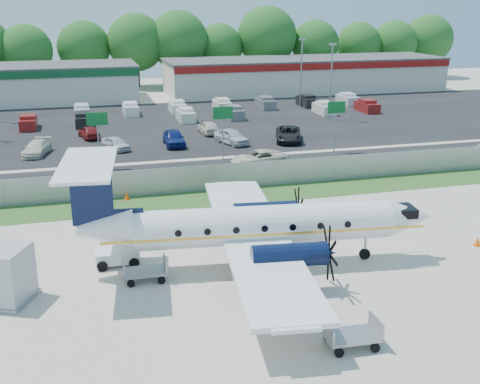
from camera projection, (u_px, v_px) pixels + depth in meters
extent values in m
plane|color=beige|center=(268.00, 263.00, 33.24)|extent=(170.00, 170.00, 0.00)
cube|color=#2D561E|center=(219.00, 198.00, 44.27)|extent=(170.00, 4.00, 0.02)
cube|color=black|center=(200.00, 173.00, 50.70)|extent=(170.00, 8.00, 0.02)
cube|color=black|center=(163.00, 125.00, 70.00)|extent=(170.00, 32.00, 0.02)
cube|color=gray|center=(212.00, 178.00, 45.80)|extent=(120.00, 0.02, 1.90)
cube|color=gray|center=(212.00, 165.00, 45.51)|extent=(120.00, 0.06, 0.06)
cube|color=gray|center=(213.00, 189.00, 46.09)|extent=(120.00, 0.06, 0.06)
cube|color=silver|center=(305.00, 75.00, 95.98)|extent=(44.00, 12.00, 5.00)
cube|color=#474749|center=(305.00, 59.00, 95.19)|extent=(44.40, 12.40, 0.24)
cube|color=maroon|center=(320.00, 66.00, 89.77)|extent=(44.00, 0.20, 1.00)
cylinder|color=gray|center=(98.00, 139.00, 51.62)|extent=(0.14, 0.14, 5.00)
cube|color=#0C5923|center=(97.00, 119.00, 50.93)|extent=(1.80, 0.08, 1.10)
cylinder|color=gray|center=(223.00, 132.00, 54.37)|extent=(0.14, 0.14, 5.00)
cube|color=#0C5923|center=(223.00, 113.00, 53.69)|extent=(1.80, 0.08, 1.10)
cylinder|color=gray|center=(335.00, 126.00, 57.13)|extent=(0.14, 0.14, 5.00)
cube|color=#0C5923|center=(337.00, 107.00, 56.44)|extent=(1.80, 0.08, 1.10)
cylinder|color=gray|center=(331.00, 83.00, 71.81)|extent=(0.18, 0.18, 9.00)
cube|color=gray|center=(333.00, 44.00, 70.44)|extent=(0.90, 0.35, 0.18)
cylinder|color=gray|center=(301.00, 73.00, 81.00)|extent=(0.18, 0.18, 9.00)
cube|color=gray|center=(302.00, 39.00, 79.64)|extent=(0.90, 0.35, 0.18)
cylinder|color=white|center=(264.00, 225.00, 32.27)|extent=(13.99, 3.75, 2.10)
cone|color=white|center=(408.00, 217.00, 33.40)|extent=(2.67, 2.38, 2.10)
cone|color=white|center=(105.00, 229.00, 31.06)|extent=(3.11, 2.44, 2.10)
cube|color=black|center=(405.00, 211.00, 33.25)|extent=(1.16, 1.55, 0.50)
cube|color=white|center=(254.00, 236.00, 32.38)|extent=(5.86, 19.77, 0.24)
cylinder|color=black|center=(289.00, 255.00, 29.47)|extent=(3.88, 1.66, 1.22)
cylinder|color=black|center=(265.00, 212.00, 35.53)|extent=(3.88, 1.66, 1.22)
cube|color=black|center=(92.00, 195.00, 30.41)|extent=(2.11, 0.45, 3.21)
cube|color=white|center=(87.00, 164.00, 29.90)|extent=(3.46, 7.14, 0.16)
cylinder|color=gray|center=(365.00, 247.00, 33.57)|extent=(0.13, 0.13, 1.44)
cylinder|color=black|center=(365.00, 254.00, 33.70)|extent=(0.64, 0.27, 0.62)
cylinder|color=black|center=(265.00, 286.00, 29.79)|extent=(0.76, 0.53, 0.71)
cylinder|color=black|center=(245.00, 238.00, 35.84)|extent=(0.76, 0.53, 0.71)
cube|color=white|center=(117.00, 255.00, 33.01)|extent=(2.35, 1.41, 0.66)
cube|color=white|center=(125.00, 246.00, 32.97)|extent=(1.04, 1.22, 0.47)
cube|color=black|center=(133.00, 245.00, 33.07)|extent=(0.17, 1.03, 0.38)
cylinder|color=black|center=(102.00, 266.00, 32.19)|extent=(0.56, 0.21, 0.56)
cylinder|color=black|center=(101.00, 256.00, 33.54)|extent=(0.56, 0.21, 0.56)
cylinder|color=black|center=(134.00, 263.00, 32.61)|extent=(0.56, 0.21, 0.56)
cylinder|color=black|center=(132.00, 252.00, 33.96)|extent=(0.56, 0.21, 0.56)
cube|color=gray|center=(145.00, 272.00, 31.06)|extent=(2.26, 1.40, 0.13)
cube|color=gray|center=(124.00, 268.00, 30.73)|extent=(0.13, 1.33, 0.67)
cube|color=gray|center=(165.00, 264.00, 31.20)|extent=(0.13, 1.33, 0.67)
cylinder|color=black|center=(131.00, 283.00, 30.42)|extent=(0.40, 0.15, 0.40)
cylinder|color=black|center=(129.00, 273.00, 31.55)|extent=(0.40, 0.15, 0.40)
cylinder|color=black|center=(162.00, 280.00, 30.76)|extent=(0.40, 0.15, 0.40)
cylinder|color=black|center=(159.00, 270.00, 31.89)|extent=(0.40, 0.15, 0.40)
cube|color=gray|center=(352.00, 336.00, 25.09)|extent=(2.32, 1.44, 0.14)
cube|color=gray|center=(328.00, 332.00, 24.75)|extent=(0.14, 1.37, 0.68)
cube|color=gray|center=(376.00, 325.00, 25.22)|extent=(0.14, 1.37, 0.68)
cylinder|color=black|center=(339.00, 353.00, 24.43)|extent=(0.41, 0.15, 0.41)
cylinder|color=black|center=(328.00, 337.00, 25.59)|extent=(0.41, 0.15, 0.41)
cylinder|color=black|center=(375.00, 348.00, 24.78)|extent=(0.41, 0.15, 0.41)
cylinder|color=black|center=(363.00, 332.00, 25.94)|extent=(0.41, 0.15, 0.41)
cube|color=#B0B1B7|center=(3.00, 275.00, 28.69)|extent=(3.03, 3.03, 2.74)
cube|color=gray|center=(6.00, 299.00, 29.08)|extent=(3.27, 3.27, 0.18)
cone|color=#F34F07|center=(478.00, 241.00, 35.53)|extent=(0.39, 0.39, 0.58)
cube|color=#F34F07|center=(477.00, 246.00, 35.61)|extent=(0.41, 0.41, 0.03)
cone|color=#F34F07|center=(305.00, 306.00, 27.97)|extent=(0.41, 0.41, 0.62)
cube|color=#F34F07|center=(305.00, 311.00, 28.06)|extent=(0.43, 0.43, 0.03)
cone|color=#F34F07|center=(127.00, 196.00, 43.74)|extent=(0.41, 0.41, 0.62)
cube|color=#F34F07|center=(127.00, 200.00, 43.83)|extent=(0.43, 0.43, 0.03)
imported|color=beige|center=(259.00, 166.00, 52.76)|extent=(5.39, 3.11, 1.41)
imported|color=beige|center=(37.00, 155.00, 56.61)|extent=(2.94, 4.88, 1.32)
imported|color=silver|center=(116.00, 150.00, 58.48)|extent=(2.96, 4.05, 1.28)
imported|color=navy|center=(174.00, 146.00, 60.21)|extent=(2.01, 4.78, 1.61)
imported|color=silver|center=(232.00, 144.00, 60.96)|extent=(3.27, 4.84, 1.53)
imported|color=black|center=(289.00, 141.00, 62.09)|extent=(4.04, 5.97, 1.52)
imported|color=maroon|center=(89.00, 138.00, 63.42)|extent=(2.46, 4.24, 1.36)
imported|color=beige|center=(208.00, 134.00, 65.62)|extent=(1.90, 4.29, 1.44)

